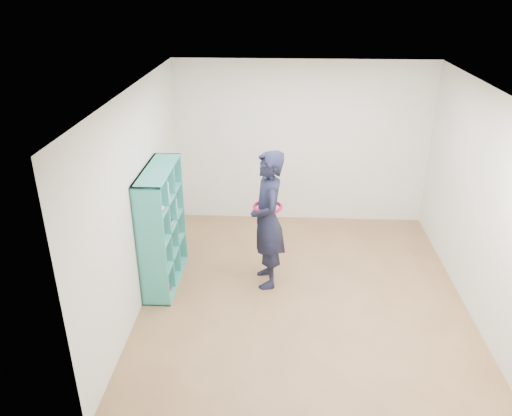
{
  "coord_description": "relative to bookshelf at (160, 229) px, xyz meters",
  "views": [
    {
      "loc": [
        -0.32,
        -5.35,
        3.7
      ],
      "look_at": [
        -0.62,
        0.3,
        1.07
      ],
      "focal_mm": 35.0,
      "sensor_mm": 36.0,
      "label": 1
    }
  ],
  "objects": [
    {
      "name": "floor",
      "position": [
        1.84,
        -0.24,
        -0.78
      ],
      "size": [
        4.5,
        4.5,
        0.0
      ],
      "primitive_type": "plane",
      "color": "brown",
      "rests_on": "ground"
    },
    {
      "name": "ceiling",
      "position": [
        1.84,
        -0.24,
        1.82
      ],
      "size": [
        4.5,
        4.5,
        0.0
      ],
      "primitive_type": "plane",
      "color": "white",
      "rests_on": "wall_back"
    },
    {
      "name": "wall_left",
      "position": [
        -0.16,
        -0.24,
        0.52
      ],
      "size": [
        0.02,
        4.5,
        2.6
      ],
      "primitive_type": "cube",
      "color": "silver",
      "rests_on": "floor"
    },
    {
      "name": "wall_right",
      "position": [
        3.84,
        -0.24,
        0.52
      ],
      "size": [
        0.02,
        4.5,
        2.6
      ],
      "primitive_type": "cube",
      "color": "silver",
      "rests_on": "floor"
    },
    {
      "name": "wall_back",
      "position": [
        1.84,
        2.01,
        0.52
      ],
      "size": [
        4.0,
        0.02,
        2.6
      ],
      "primitive_type": "cube",
      "color": "silver",
      "rests_on": "floor"
    },
    {
      "name": "wall_front",
      "position": [
        1.84,
        -2.49,
        0.52
      ],
      "size": [
        4.0,
        0.02,
        2.6
      ],
      "primitive_type": "cube",
      "color": "silver",
      "rests_on": "floor"
    },
    {
      "name": "bookshelf",
      "position": [
        0.0,
        0.0,
        0.0
      ],
      "size": [
        0.35,
        1.19,
        1.59
      ],
      "color": "teal",
      "rests_on": "floor"
    },
    {
      "name": "person",
      "position": [
        1.37,
        0.04,
        0.14
      ],
      "size": [
        0.55,
        0.73,
        1.82
      ],
      "rotation": [
        0.0,
        0.0,
        -1.38
      ],
      "color": "black",
      "rests_on": "floor"
    },
    {
      "name": "smartphone",
      "position": [
        1.21,
        0.11,
        0.26
      ],
      "size": [
        0.04,
        0.08,
        0.12
      ],
      "rotation": [
        0.31,
        0.0,
        0.36
      ],
      "color": "silver",
      "rests_on": "person"
    }
  ]
}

